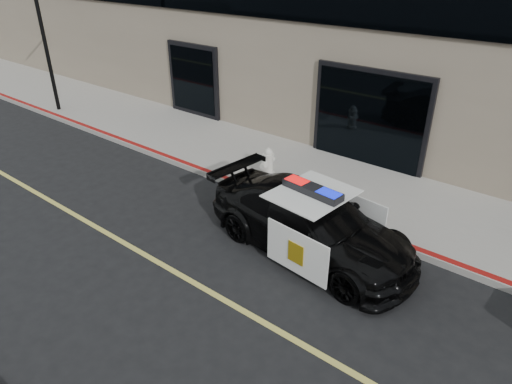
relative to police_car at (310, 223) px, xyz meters
The scene contains 5 objects.
ground 2.40m from the police_car, 91.39° to the right, with size 120.00×120.00×0.00m, color black.
sidewalk_n 3.01m from the police_car, 91.08° to the left, with size 60.00×3.50×0.15m, color gray.
police_car is the anchor object (origin of this frame).
fire_hydrant 3.46m from the police_car, 141.82° to the left, with size 0.36×0.51×0.80m.
street_light 12.99m from the police_car, behind, with size 0.14×1.27×4.98m.
Camera 1 is at (4.17, -4.68, 5.70)m, focal length 32.00 mm.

